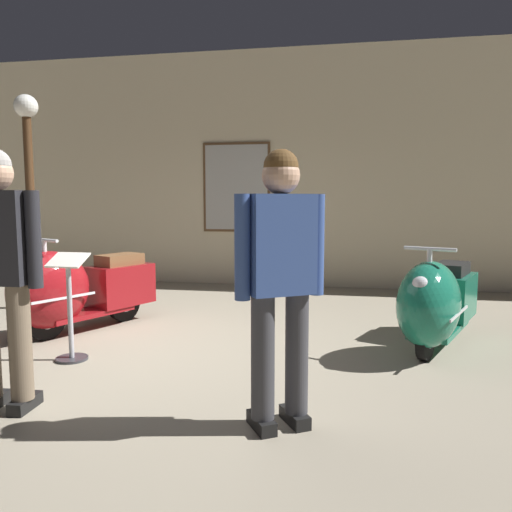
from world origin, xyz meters
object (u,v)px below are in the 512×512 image
Objects in this scene: lamppost at (30,190)px; visitor_0 at (280,270)px; scooter_1 at (436,303)px; scooter_0 at (73,289)px; info_stanchion at (70,317)px.

lamppost is 1.60× the size of visitor_0.
scooter_0 is at bearing -67.12° from scooter_1.
scooter_0 is 3.14m from visitor_0.
scooter_1 is at bearing 15.19° from info_stanchion.
lamppost is at bearing 130.76° from info_stanchion.
lamppost is 4.70m from visitor_0.
scooter_1 is at bearing -11.98° from lamppost.
scooter_1 is 1.79× the size of info_stanchion.
info_stanchion is (-2.01, 0.99, -0.60)m from visitor_0.
scooter_0 is at bearing 118.84° from info_stanchion.
lamppost reaches higher than scooter_1.
info_stanchion is (0.47, -0.85, -0.08)m from scooter_0.
scooter_1 is (3.70, 0.02, -0.01)m from scooter_0.
scooter_1 is at bearing -64.61° from visitor_0.
lamppost is at bearing -79.46° from scooter_1.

